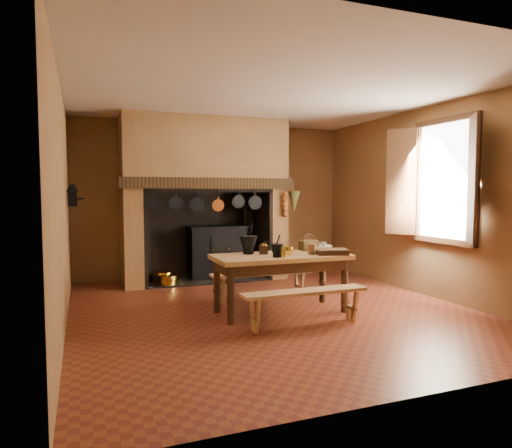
# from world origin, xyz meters

# --- Properties ---
(floor) EXTENTS (5.50, 5.50, 0.00)m
(floor) POSITION_xyz_m (0.00, 0.00, 0.00)
(floor) COLOR brown
(floor) RESTS_ON ground
(ceiling) EXTENTS (5.50, 5.50, 0.00)m
(ceiling) POSITION_xyz_m (0.00, 0.00, 2.80)
(ceiling) COLOR silver
(ceiling) RESTS_ON back_wall
(back_wall) EXTENTS (5.00, 0.02, 2.80)m
(back_wall) POSITION_xyz_m (0.00, 2.75, 1.40)
(back_wall) COLOR brown
(back_wall) RESTS_ON floor
(wall_left) EXTENTS (0.02, 5.50, 2.80)m
(wall_left) POSITION_xyz_m (-2.50, 0.00, 1.40)
(wall_left) COLOR brown
(wall_left) RESTS_ON floor
(wall_right) EXTENTS (0.02, 5.50, 2.80)m
(wall_right) POSITION_xyz_m (2.50, 0.00, 1.40)
(wall_right) COLOR brown
(wall_right) RESTS_ON floor
(wall_front) EXTENTS (5.00, 0.02, 2.80)m
(wall_front) POSITION_xyz_m (0.00, -2.75, 1.40)
(wall_front) COLOR brown
(wall_front) RESTS_ON floor
(chimney_breast) EXTENTS (2.95, 0.96, 2.80)m
(chimney_breast) POSITION_xyz_m (-0.30, 2.31, 1.81)
(chimney_breast) COLOR brown
(chimney_breast) RESTS_ON floor
(iron_range) EXTENTS (1.12, 0.55, 1.60)m
(iron_range) POSITION_xyz_m (-0.04, 2.45, 0.48)
(iron_range) COLOR black
(iron_range) RESTS_ON floor
(hearth_pans) EXTENTS (0.51, 0.62, 0.20)m
(hearth_pans) POSITION_xyz_m (-1.05, 2.22, 0.09)
(hearth_pans) COLOR gold
(hearth_pans) RESTS_ON floor
(hanging_pans) EXTENTS (1.92, 0.29, 0.27)m
(hanging_pans) POSITION_xyz_m (-0.34, 1.81, 1.36)
(hanging_pans) COLOR black
(hanging_pans) RESTS_ON chimney_breast
(onion_string) EXTENTS (0.12, 0.10, 0.46)m
(onion_string) POSITION_xyz_m (1.00, 1.79, 1.33)
(onion_string) COLOR #934F1B
(onion_string) RESTS_ON chimney_breast
(herb_bunch) EXTENTS (0.20, 0.20, 0.35)m
(herb_bunch) POSITION_xyz_m (1.18, 1.79, 1.38)
(herb_bunch) COLOR #56602D
(herb_bunch) RESTS_ON chimney_breast
(window) EXTENTS (0.39, 1.75, 1.76)m
(window) POSITION_xyz_m (2.35, -0.40, 1.70)
(window) COLOR white
(window) RESTS_ON wall_right
(wall_coffee_mill) EXTENTS (0.23, 0.16, 0.31)m
(wall_coffee_mill) POSITION_xyz_m (-2.42, 1.55, 1.52)
(wall_coffee_mill) COLOR black
(wall_coffee_mill) RESTS_ON wall_left
(work_table) EXTENTS (1.72, 0.77, 0.75)m
(work_table) POSITION_xyz_m (0.06, -0.15, 0.63)
(work_table) COLOR tan
(work_table) RESTS_ON floor
(bench_front) EXTENTS (1.51, 0.26, 0.42)m
(bench_front) POSITION_xyz_m (0.06, -0.83, 0.32)
(bench_front) COLOR tan
(bench_front) RESTS_ON floor
(bench_back) EXTENTS (1.47, 0.26, 0.41)m
(bench_back) POSITION_xyz_m (0.06, 0.52, 0.31)
(bench_back) COLOR tan
(bench_back) RESTS_ON floor
(mortar_large) EXTENTS (0.23, 0.23, 0.40)m
(mortar_large) POSITION_xyz_m (-0.31, 0.05, 0.88)
(mortar_large) COLOR black
(mortar_large) RESTS_ON work_table
(mortar_small) EXTENTS (0.16, 0.16, 0.28)m
(mortar_small) POSITION_xyz_m (-0.09, -0.35, 0.84)
(mortar_small) COLOR black
(mortar_small) RESTS_ON work_table
(coffee_grinder) EXTENTS (0.16, 0.14, 0.17)m
(coffee_grinder) POSITION_xyz_m (-0.13, -0.02, 0.81)
(coffee_grinder) COLOR #3D2013
(coffee_grinder) RESTS_ON work_table
(brass_mug_a) EXTENTS (0.09, 0.09, 0.09)m
(brass_mug_a) POSITION_xyz_m (-0.01, -0.38, 0.79)
(brass_mug_a) COLOR gold
(brass_mug_a) RESTS_ON work_table
(brass_mug_b) EXTENTS (0.11, 0.11, 0.10)m
(brass_mug_b) POSITION_xyz_m (0.13, -0.11, 0.80)
(brass_mug_b) COLOR gold
(brass_mug_b) RESTS_ON work_table
(mixing_bowl) EXTENTS (0.35, 0.35, 0.07)m
(mixing_bowl) POSITION_xyz_m (0.74, 0.03, 0.78)
(mixing_bowl) COLOR beige
(mixing_bowl) RESTS_ON work_table
(stoneware_crock) EXTENTS (0.13, 0.13, 0.13)m
(stoneware_crock) POSITION_xyz_m (0.45, -0.25, 0.81)
(stoneware_crock) COLOR brown
(stoneware_crock) RESTS_ON work_table
(glass_jar) EXTENTS (0.09, 0.09, 0.12)m
(glass_jar) POSITION_xyz_m (0.73, -0.06, 0.81)
(glass_jar) COLOR beige
(glass_jar) RESTS_ON work_table
(wicker_basket) EXTENTS (0.25, 0.18, 0.23)m
(wicker_basket) POSITION_xyz_m (0.59, 0.11, 0.82)
(wicker_basket) COLOR #493116
(wicker_basket) RESTS_ON work_table
(wooden_tray) EXTENTS (0.46, 0.39, 0.07)m
(wooden_tray) POSITION_xyz_m (0.68, -0.36, 0.78)
(wooden_tray) COLOR #3D2013
(wooden_tray) RESTS_ON work_table
(brass_cup) EXTENTS (0.15, 0.15, 0.10)m
(brass_cup) POSITION_xyz_m (0.13, -0.24, 0.80)
(brass_cup) COLOR gold
(brass_cup) RESTS_ON work_table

